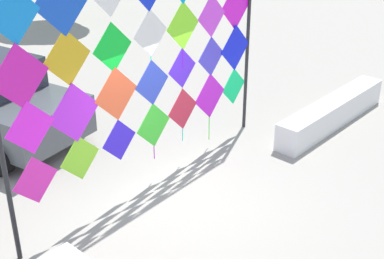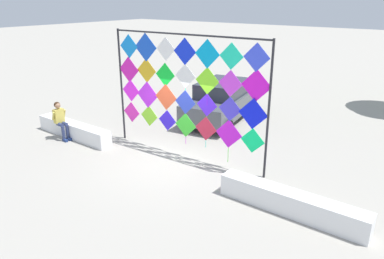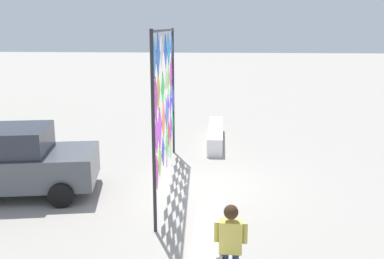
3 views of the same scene
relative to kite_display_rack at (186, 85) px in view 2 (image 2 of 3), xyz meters
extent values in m
plane|color=#9E998E|center=(-0.12, -0.69, -2.40)|extent=(120.00, 120.00, 0.00)
cube|color=white|center=(-4.42, -1.23, -2.11)|extent=(3.71, 0.50, 0.58)
cube|color=white|center=(4.18, -1.23, -2.11)|extent=(3.71, 0.50, 0.58)
cylinder|color=#232328|center=(-2.84, -0.13, -0.39)|extent=(0.07, 0.07, 4.01)
cylinder|color=#232328|center=(2.81, 0.13, -0.39)|extent=(0.07, 0.07, 4.01)
cylinder|color=#232328|center=(-0.01, 0.00, 1.56)|extent=(5.64, 0.31, 0.06)
cube|color=#ED28B5|center=(-2.41, -0.11, -1.30)|extent=(0.75, 0.05, 0.75)
cube|color=#89E22C|center=(-1.59, -0.05, -1.30)|extent=(0.75, 0.05, 0.75)
cube|color=#311CEA|center=(-0.79, -0.02, -1.31)|extent=(0.73, 0.04, 0.73)
cube|color=#3BD631|center=(-0.01, -0.01, -1.32)|extent=(0.82, 0.05, 0.82)
cylinder|color=#D916E5|center=(-0.01, 0.00, -1.86)|extent=(0.02, 0.02, 0.25)
cube|color=#CC2540|center=(0.77, 0.03, -1.29)|extent=(0.79, 0.05, 0.79)
cylinder|color=#16E5C4|center=(0.77, 0.04, -1.81)|extent=(0.02, 0.02, 0.25)
cube|color=#C819E0|center=(1.59, 0.07, -1.29)|extent=(0.91, 0.05, 0.91)
cylinder|color=#2FE516|center=(1.58, 0.08, -1.99)|extent=(0.02, 0.02, 0.49)
cube|color=#0AF07B|center=(2.38, 0.11, -1.33)|extent=(0.77, 0.05, 0.77)
cube|color=#F523F7|center=(-2.37, -0.12, -0.49)|extent=(0.79, 0.05, 0.79)
cube|color=#BF27F9|center=(-1.62, -0.07, -0.54)|extent=(0.93, 0.05, 0.93)
cube|color=#F85932|center=(-0.80, -0.04, -0.50)|extent=(0.89, 0.05, 0.89)
cube|color=blue|center=(-0.01, -0.02, -0.54)|extent=(0.79, 0.05, 0.79)
cylinder|color=yellow|center=(-0.01, -0.01, -1.05)|extent=(0.02, 0.02, 0.23)
cube|color=#5121F7|center=(0.78, 0.04, -0.51)|extent=(0.73, 0.04, 0.73)
cylinder|color=#B7E516|center=(0.78, 0.05, -1.08)|extent=(0.02, 0.02, 0.41)
cube|color=#4137DF|center=(1.60, 0.07, -0.50)|extent=(0.76, 0.05, 0.76)
cube|color=#0A17F1|center=(2.35, 0.09, -0.51)|extent=(0.92, 0.05, 0.93)
cube|color=#D719AB|center=(-2.41, -0.12, 0.25)|extent=(0.90, 0.05, 0.90)
cube|color=gold|center=(-1.63, -0.05, 0.29)|extent=(0.82, 0.05, 0.82)
cube|color=#0DD631|center=(-0.81, -0.04, 0.25)|extent=(0.78, 0.05, 0.78)
cube|color=white|center=(-0.01, -0.02, 0.30)|extent=(0.77, 0.05, 0.77)
cylinder|color=#16E59F|center=(-0.01, -0.01, -0.23)|extent=(0.02, 0.02, 0.28)
cube|color=#86F926|center=(0.80, 0.03, 0.25)|extent=(0.84, 0.05, 0.84)
cylinder|color=#8716E5|center=(0.80, 0.04, -0.34)|extent=(0.02, 0.02, 0.35)
cube|color=#D83BF1|center=(1.58, 0.06, 0.27)|extent=(0.79, 0.05, 0.79)
cube|color=#DF12DB|center=(2.38, 0.13, 0.30)|extent=(0.94, 0.05, 0.94)
cylinder|color=#16E51B|center=(2.38, 0.14, -0.31)|extent=(0.02, 0.02, 0.28)
cube|color=#107FE8|center=(-2.37, -0.09, 1.05)|extent=(0.80, 0.05, 0.80)
cube|color=blue|center=(-1.62, -0.06, 1.06)|extent=(0.93, 0.05, 0.93)
cylinder|color=gold|center=(-1.62, -0.05, 0.42)|extent=(0.02, 0.02, 0.36)
cube|color=white|center=(-0.79, -0.02, 1.07)|extent=(0.74, 0.05, 0.74)
cube|color=#0E28E2|center=(-0.02, -0.02, 1.06)|extent=(0.83, 0.05, 0.83)
cylinder|color=yellow|center=(-0.02, -0.01, 0.42)|extent=(0.02, 0.02, 0.45)
cube|color=#049FE3|center=(0.79, 0.02, 1.05)|extent=(0.86, 0.05, 0.86)
cube|color=#19E4B2|center=(1.57, 0.09, 1.04)|extent=(0.77, 0.05, 0.77)
cube|color=#354BF6|center=(2.35, 0.11, 1.08)|extent=(0.80, 0.05, 0.80)
cylinder|color=navy|center=(-4.40, -1.70, -2.11)|extent=(0.11, 0.11, 0.58)
cylinder|color=navy|center=(-4.56, -1.69, -1.79)|extent=(0.32, 0.14, 0.13)
cube|color=navy|center=(-4.34, -1.70, -2.35)|extent=(0.24, 0.11, 0.09)
cylinder|color=navy|center=(-4.39, -1.53, -2.11)|extent=(0.11, 0.11, 0.58)
cylinder|color=navy|center=(-4.55, -1.52, -1.79)|extent=(0.32, 0.14, 0.13)
cube|color=navy|center=(-4.33, -1.53, -2.35)|extent=(0.24, 0.11, 0.09)
cube|color=gold|center=(-4.71, -1.60, -1.50)|extent=(0.22, 0.37, 0.52)
sphere|color=#A37556|center=(-4.71, -1.60, -1.10)|extent=(0.22, 0.22, 0.22)
sphere|color=#382314|center=(-4.73, -1.60, -1.09)|extent=(0.22, 0.22, 0.22)
cylinder|color=gold|center=(-4.70, -1.82, -1.45)|extent=(0.18, 0.09, 0.31)
cylinder|color=gold|center=(-4.68, -1.38, -1.45)|extent=(0.18, 0.09, 0.31)
cube|color=#4C5156|center=(-1.11, 3.83, -1.72)|extent=(2.59, 4.61, 0.78)
cube|color=#282D38|center=(-1.14, 3.99, -1.02)|extent=(2.04, 2.68, 0.62)
cylinder|color=black|center=(0.06, 2.54, -2.11)|extent=(0.32, 0.61, 0.58)
cylinder|color=black|center=(-1.77, 2.21, -2.11)|extent=(0.32, 0.61, 0.58)
cylinder|color=black|center=(-0.45, 5.45, -2.11)|extent=(0.32, 0.61, 0.58)
cylinder|color=black|center=(-2.28, 5.13, -2.11)|extent=(0.32, 0.61, 0.58)
camera|label=1|loc=(-5.67, -6.02, 2.62)|focal=49.79mm
camera|label=2|loc=(6.90, -8.85, 2.60)|focal=34.05mm
camera|label=3|loc=(-10.82, -1.43, 1.64)|focal=40.37mm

